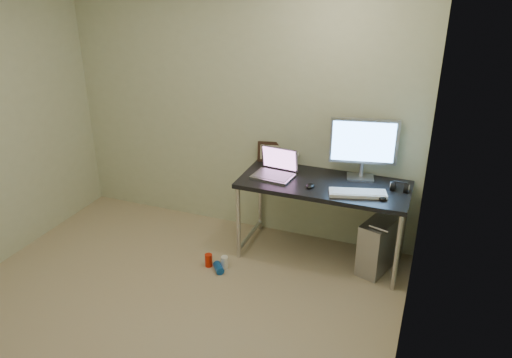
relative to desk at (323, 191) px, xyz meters
name	(u,v)px	position (x,y,z in m)	size (l,w,h in m)	color
floor	(150,329)	(-0.93, -1.43, -0.67)	(3.50, 3.50, 0.00)	tan
wall_back	(239,107)	(-0.93, 0.32, 0.58)	(3.50, 0.02, 2.50)	beige
wall_right	(414,223)	(0.82, -1.43, 0.58)	(0.02, 3.50, 2.50)	beige
desk	(323,191)	(0.00, 0.00, 0.00)	(1.47, 0.64, 0.75)	black
tower_computer	(379,244)	(0.53, 0.00, -0.42)	(0.34, 0.50, 0.51)	#ADACB2
cable_a	(380,214)	(0.48, 0.27, -0.27)	(0.01, 0.01, 0.70)	black
cable_b	(389,218)	(0.57, 0.25, -0.29)	(0.01, 0.01, 0.72)	black
can_red	(209,260)	(-0.89, -0.52, -0.60)	(0.07, 0.07, 0.12)	red
can_white	(224,262)	(-0.74, -0.50, -0.61)	(0.06, 0.06, 0.12)	white
can_blue	(219,268)	(-0.77, -0.57, -0.63)	(0.07, 0.07, 0.13)	#124DA5
laptop	(276,169)	(-0.45, 0.00, 0.14)	(0.38, 0.32, 0.24)	#A8A8AF
monitor	(363,144)	(0.28, 0.21, 0.41)	(0.58, 0.21, 0.55)	#A8A8AF
keyboard	(358,193)	(0.32, -0.14, 0.10)	(0.47, 0.15, 0.03)	white
mouse_right	(383,197)	(0.52, -0.14, 0.10)	(0.07, 0.11, 0.04)	black
mouse_left	(310,185)	(-0.09, -0.13, 0.10)	(0.07, 0.11, 0.04)	black
headphones	(400,187)	(0.63, 0.08, 0.11)	(0.15, 0.09, 0.10)	black
picture_frame	(270,152)	(-0.60, 0.30, 0.18)	(0.24, 0.03, 0.20)	black
webcam	(296,156)	(-0.34, 0.29, 0.18)	(0.05, 0.04, 0.13)	silver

